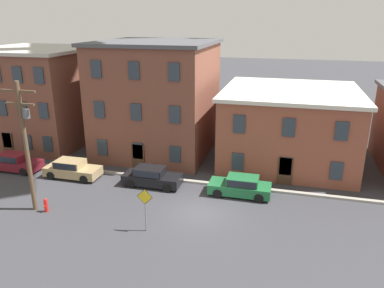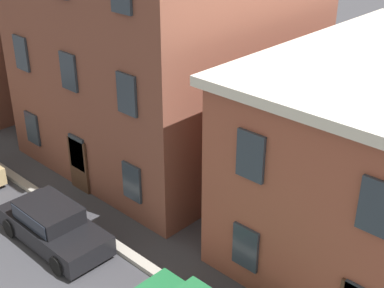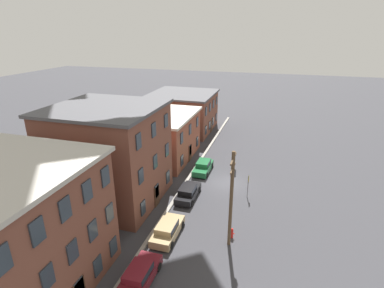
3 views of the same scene
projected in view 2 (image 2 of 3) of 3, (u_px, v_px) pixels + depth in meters
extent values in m
cube|color=#9E998E|center=(174.00, 285.00, 16.33)|extent=(56.00, 0.36, 0.16)
cube|color=brown|center=(19.00, 6.00, 30.86)|extent=(10.62, 10.72, 9.05)
cube|color=brown|center=(170.00, 43.00, 22.53)|extent=(9.73, 10.05, 9.90)
cube|color=#2D3842|center=(32.00, 128.00, 22.72)|extent=(0.90, 0.10, 1.40)
cube|color=#2D3842|center=(21.00, 53.00, 21.24)|extent=(0.90, 0.10, 1.40)
cube|color=#2D3842|center=(77.00, 153.00, 20.72)|extent=(0.90, 0.10, 1.40)
cube|color=#2D3842|center=(68.00, 72.00, 19.24)|extent=(0.90, 0.10, 1.40)
cube|color=#2D3842|center=(132.00, 182.00, 18.72)|extent=(0.90, 0.10, 1.40)
cube|color=#2D3842|center=(127.00, 94.00, 17.24)|extent=(0.90, 0.10, 1.40)
cube|color=#472D1E|center=(79.00, 165.00, 20.97)|extent=(1.10, 0.10, 2.20)
cube|color=#2D3842|center=(245.00, 248.00, 15.64)|extent=(0.90, 0.10, 1.40)
cube|color=#2D3842|center=(250.00, 156.00, 14.28)|extent=(0.90, 0.10, 1.40)
cube|color=#2D3842|center=(377.00, 208.00, 12.04)|extent=(0.90, 0.10, 1.40)
cube|color=black|center=(54.00, 230.00, 18.10)|extent=(4.40, 1.80, 0.70)
cube|color=black|center=(49.00, 212.00, 17.94)|extent=(2.20, 1.51, 0.55)
cube|color=#1E232D|center=(49.00, 212.00, 17.94)|extent=(2.02, 1.58, 0.48)
cylinder|color=black|center=(101.00, 242.00, 17.84)|extent=(0.66, 0.22, 0.66)
cylinder|color=black|center=(58.00, 265.00, 16.74)|extent=(0.66, 0.22, 0.66)
cylinder|color=black|center=(52.00, 208.00, 19.63)|extent=(0.66, 0.22, 0.66)
cylinder|color=black|center=(10.00, 228.00, 18.53)|extent=(0.66, 0.22, 0.66)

